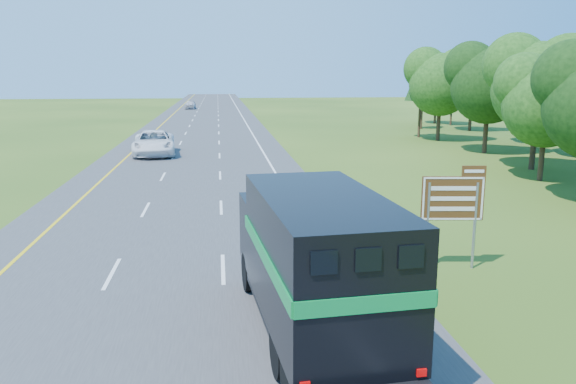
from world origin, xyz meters
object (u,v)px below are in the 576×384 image
at_px(horse_truck, 314,260).
at_px(white_suv, 154,143).
at_px(exit_sign, 454,202).
at_px(far_car, 190,105).

bearing_deg(horse_truck, white_suv, 97.96).
height_order(horse_truck, exit_sign, horse_truck).
bearing_deg(far_car, horse_truck, -84.14).
bearing_deg(white_suv, exit_sign, -70.38).
distance_m(horse_truck, far_car, 95.44).
height_order(white_suv, far_car, white_suv).
bearing_deg(far_car, white_suv, -88.67).
bearing_deg(exit_sign, white_suv, 121.29).
bearing_deg(white_suv, horse_truck, -81.95).
distance_m(horse_truck, white_suv, 34.43).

